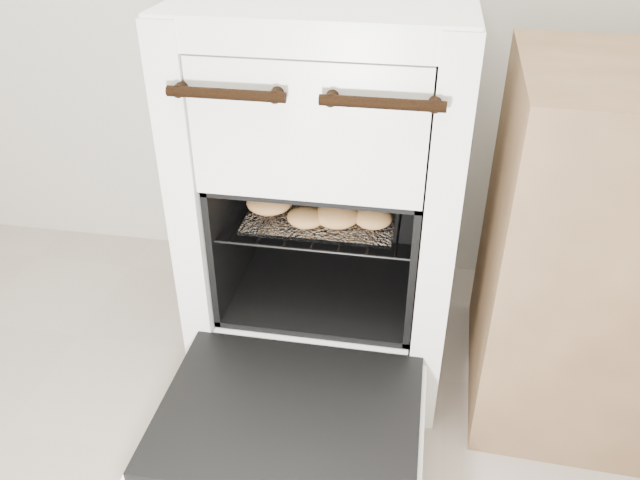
# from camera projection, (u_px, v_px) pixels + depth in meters

# --- Properties ---
(stove) EXTENTS (0.59, 0.65, 0.90)m
(stove) POSITION_uv_depth(u_px,v_px,m) (330.00, 193.00, 1.51)
(stove) COLOR white
(stove) RESTS_ON ground
(oven_door) EXTENTS (0.53, 0.41, 0.04)m
(oven_door) POSITION_uv_depth(u_px,v_px,m) (289.00, 416.00, 1.23)
(oven_door) COLOR black
(oven_door) RESTS_ON stove
(oven_rack) EXTENTS (0.43, 0.41, 0.01)m
(oven_rack) POSITION_uv_depth(u_px,v_px,m) (326.00, 206.00, 1.46)
(oven_rack) COLOR black
(oven_rack) RESTS_ON stove
(foil_sheet) EXTENTS (0.33, 0.29, 0.01)m
(foil_sheet) POSITION_uv_depth(u_px,v_px,m) (324.00, 208.00, 1.44)
(foil_sheet) COLOR silver
(foil_sheet) RESTS_ON oven_rack
(baked_rolls) EXTENTS (0.37, 0.31, 0.05)m
(baked_rolls) POSITION_uv_depth(u_px,v_px,m) (330.00, 201.00, 1.41)
(baked_rolls) COLOR tan
(baked_rolls) RESTS_ON foil_sheet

